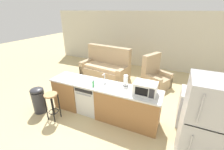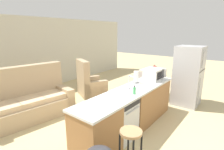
{
  "view_description": "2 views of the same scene",
  "coord_description": "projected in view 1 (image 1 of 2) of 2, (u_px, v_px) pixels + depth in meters",
  "views": [
    {
      "loc": [
        1.74,
        -2.96,
        2.63
      ],
      "look_at": [
        0.09,
        0.68,
        0.89
      ],
      "focal_mm": 24.0,
      "sensor_mm": 36.0,
      "label": 1
    },
    {
      "loc": [
        -2.82,
        -1.83,
        2.09
      ],
      "look_at": [
        0.43,
        0.72,
        1.06
      ],
      "focal_mm": 28.0,
      "sensor_mm": 36.0,
      "label": 2
    }
  ],
  "objects": [
    {
      "name": "ground_plane",
      "position": [
        99.0,
        112.0,
        4.18
      ],
      "size": [
        24.0,
        24.0,
        0.0
      ],
      "primitive_type": "plane",
      "color": "tan"
    },
    {
      "name": "wall_back",
      "position": [
        147.0,
        41.0,
        7.06
      ],
      "size": [
        10.0,
        0.06,
        2.6
      ],
      "color": "beige",
      "rests_on": "ground_plane"
    },
    {
      "name": "kitchen_counter",
      "position": [
        106.0,
        102.0,
        3.93
      ],
      "size": [
        2.94,
        0.66,
        0.9
      ],
      "color": "#9E6B3D",
      "rests_on": "ground_plane"
    },
    {
      "name": "dishwasher",
      "position": [
        90.0,
        98.0,
        4.11
      ],
      "size": [
        0.58,
        0.61,
        0.84
      ],
      "color": "silver",
      "rests_on": "ground_plane"
    },
    {
      "name": "stove_range",
      "position": [
        196.0,
        109.0,
        3.57
      ],
      "size": [
        0.76,
        0.68,
        0.9
      ],
      "color": "#B7B7BC",
      "rests_on": "ground_plane"
    },
    {
      "name": "refrigerator",
      "position": [
        205.0,
        126.0,
        2.5
      ],
      "size": [
        0.72,
        0.73,
        1.71
      ],
      "color": "#B7B7BC",
      "rests_on": "ground_plane"
    },
    {
      "name": "microwave",
      "position": [
        145.0,
        88.0,
        3.31
      ],
      "size": [
        0.5,
        0.37,
        0.28
      ],
      "color": "white",
      "rests_on": "kitchen_counter"
    },
    {
      "name": "sink_faucet",
      "position": [
        104.0,
        79.0,
        3.75
      ],
      "size": [
        0.07,
        0.18,
        0.3
      ],
      "color": "silver",
      "rests_on": "kitchen_counter"
    },
    {
      "name": "paper_towel_roll",
      "position": [
        126.0,
        81.0,
        3.67
      ],
      "size": [
        0.14,
        0.14,
        0.28
      ],
      "color": "#4C4C51",
      "rests_on": "kitchen_counter"
    },
    {
      "name": "soap_bottle",
      "position": [
        93.0,
        84.0,
        3.65
      ],
      "size": [
        0.06,
        0.06,
        0.18
      ],
      "color": "#4CB266",
      "rests_on": "kitchen_counter"
    },
    {
      "name": "kettle",
      "position": [
        193.0,
        91.0,
        3.32
      ],
      "size": [
        0.21,
        0.17,
        0.19
      ],
      "color": "red",
      "rests_on": "stove_range"
    },
    {
      "name": "bar_stool",
      "position": [
        52.0,
        101.0,
        3.75
      ],
      "size": [
        0.32,
        0.32,
        0.74
      ],
      "color": "tan",
      "rests_on": "ground_plane"
    },
    {
      "name": "trash_bin",
      "position": [
        39.0,
        100.0,
        4.09
      ],
      "size": [
        0.35,
        0.35,
        0.74
      ],
      "color": "#333338",
      "rests_on": "ground_plane"
    },
    {
      "name": "couch",
      "position": [
        106.0,
        68.0,
        6.3
      ],
      "size": [
        2.1,
        1.16,
        1.27
      ],
      "color": "tan",
      "rests_on": "ground_plane"
    },
    {
      "name": "armchair",
      "position": [
        154.0,
        78.0,
        5.49
      ],
      "size": [
        1.09,
        1.11,
        1.2
      ],
      "color": "tan",
      "rests_on": "ground_plane"
    }
  ]
}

